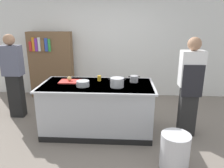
{
  "coord_description": "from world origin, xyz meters",
  "views": [
    {
      "loc": [
        0.48,
        -3.54,
        1.97
      ],
      "look_at": [
        0.25,
        0.2,
        0.85
      ],
      "focal_mm": 34.24,
      "sensor_mm": 36.0,
      "label": 1
    }
  ],
  "objects_px": {
    "stock_pot": "(117,82)",
    "person_guest": "(14,75)",
    "person_chef": "(190,85)",
    "mixing_bowl": "(83,84)",
    "bookshelf": "(51,65)",
    "onion": "(69,79)",
    "trash_bin": "(175,151)",
    "sauce_pan": "(134,79)",
    "juice_cup": "(99,78)"
  },
  "relations": [
    {
      "from": "stock_pot",
      "to": "trash_bin",
      "type": "xyz_separation_m",
      "value": [
        0.83,
        -0.82,
        -0.73
      ]
    },
    {
      "from": "juice_cup",
      "to": "bookshelf",
      "type": "relative_size",
      "value": 0.06
    },
    {
      "from": "stock_pot",
      "to": "person_guest",
      "type": "relative_size",
      "value": 0.17
    },
    {
      "from": "mixing_bowl",
      "to": "juice_cup",
      "type": "height_order",
      "value": "juice_cup"
    },
    {
      "from": "mixing_bowl",
      "to": "juice_cup",
      "type": "bearing_deg",
      "value": 56.09
    },
    {
      "from": "person_chef",
      "to": "person_guest",
      "type": "relative_size",
      "value": 1.0
    },
    {
      "from": "onion",
      "to": "person_guest",
      "type": "distance_m",
      "value": 1.32
    },
    {
      "from": "stock_pot",
      "to": "bookshelf",
      "type": "height_order",
      "value": "bookshelf"
    },
    {
      "from": "stock_pot",
      "to": "juice_cup",
      "type": "bearing_deg",
      "value": 133.95
    },
    {
      "from": "sauce_pan",
      "to": "onion",
      "type": "bearing_deg",
      "value": -177.49
    },
    {
      "from": "juice_cup",
      "to": "person_chef",
      "type": "xyz_separation_m",
      "value": [
        1.57,
        -0.24,
        -0.04
      ]
    },
    {
      "from": "stock_pot",
      "to": "bookshelf",
      "type": "xyz_separation_m",
      "value": [
        -1.78,
        1.93,
        -0.12
      ]
    },
    {
      "from": "mixing_bowl",
      "to": "person_chef",
      "type": "xyz_separation_m",
      "value": [
        1.81,
        0.11,
        -0.03
      ]
    },
    {
      "from": "stock_pot",
      "to": "person_guest",
      "type": "distance_m",
      "value": 2.23
    },
    {
      "from": "sauce_pan",
      "to": "person_guest",
      "type": "relative_size",
      "value": 0.12
    },
    {
      "from": "mixing_bowl",
      "to": "trash_bin",
      "type": "height_order",
      "value": "mixing_bowl"
    },
    {
      "from": "juice_cup",
      "to": "person_chef",
      "type": "bearing_deg",
      "value": -8.71
    },
    {
      "from": "onion",
      "to": "sauce_pan",
      "type": "height_order",
      "value": "sauce_pan"
    },
    {
      "from": "sauce_pan",
      "to": "person_chef",
      "type": "height_order",
      "value": "person_chef"
    },
    {
      "from": "juice_cup",
      "to": "person_guest",
      "type": "height_order",
      "value": "person_guest"
    },
    {
      "from": "person_chef",
      "to": "person_guest",
      "type": "bearing_deg",
      "value": 92.15
    },
    {
      "from": "trash_bin",
      "to": "person_guest",
      "type": "bearing_deg",
      "value": 153.24
    },
    {
      "from": "mixing_bowl",
      "to": "bookshelf",
      "type": "relative_size",
      "value": 0.13
    },
    {
      "from": "person_chef",
      "to": "onion",
      "type": "bearing_deg",
      "value": 97.63
    },
    {
      "from": "stock_pot",
      "to": "sauce_pan",
      "type": "distance_m",
      "value": 0.43
    },
    {
      "from": "stock_pot",
      "to": "bookshelf",
      "type": "bearing_deg",
      "value": 132.66
    },
    {
      "from": "mixing_bowl",
      "to": "onion",
      "type": "bearing_deg",
      "value": 139.37
    },
    {
      "from": "onion",
      "to": "person_chef",
      "type": "bearing_deg",
      "value": -3.91
    },
    {
      "from": "stock_pot",
      "to": "person_chef",
      "type": "height_order",
      "value": "person_chef"
    },
    {
      "from": "bookshelf",
      "to": "person_chef",
      "type": "bearing_deg",
      "value": -31.1
    },
    {
      "from": "juice_cup",
      "to": "bookshelf",
      "type": "height_order",
      "value": "bookshelf"
    },
    {
      "from": "bookshelf",
      "to": "sauce_pan",
      "type": "bearing_deg",
      "value": -38.04
    },
    {
      "from": "sauce_pan",
      "to": "bookshelf",
      "type": "xyz_separation_m",
      "value": [
        -2.07,
        1.62,
        -0.1
      ]
    },
    {
      "from": "mixing_bowl",
      "to": "trash_bin",
      "type": "bearing_deg",
      "value": -30.41
    },
    {
      "from": "stock_pot",
      "to": "juice_cup",
      "type": "height_order",
      "value": "stock_pot"
    },
    {
      "from": "trash_bin",
      "to": "stock_pot",
      "type": "bearing_deg",
      "value": 135.23
    },
    {
      "from": "sauce_pan",
      "to": "juice_cup",
      "type": "xyz_separation_m",
      "value": [
        -0.64,
        0.05,
        -0.01
      ]
    },
    {
      "from": "onion",
      "to": "person_chef",
      "type": "height_order",
      "value": "person_chef"
    },
    {
      "from": "stock_pot",
      "to": "person_chef",
      "type": "distance_m",
      "value": 1.24
    },
    {
      "from": "juice_cup",
      "to": "person_chef",
      "type": "distance_m",
      "value": 1.59
    },
    {
      "from": "person_guest",
      "to": "bookshelf",
      "type": "bearing_deg",
      "value": 175.27
    },
    {
      "from": "person_guest",
      "to": "onion",
      "type": "bearing_deg",
      "value": 82.72
    },
    {
      "from": "trash_bin",
      "to": "mixing_bowl",
      "type": "bearing_deg",
      "value": 149.59
    },
    {
      "from": "bookshelf",
      "to": "stock_pot",
      "type": "bearing_deg",
      "value": -47.34
    },
    {
      "from": "mixing_bowl",
      "to": "bookshelf",
      "type": "xyz_separation_m",
      "value": [
        -1.2,
        1.93,
        -0.09
      ]
    },
    {
      "from": "trash_bin",
      "to": "juice_cup",
      "type": "bearing_deg",
      "value": 134.85
    },
    {
      "from": "stock_pot",
      "to": "onion",
      "type": "bearing_deg",
      "value": 163.61
    },
    {
      "from": "sauce_pan",
      "to": "mixing_bowl",
      "type": "relative_size",
      "value": 0.96
    },
    {
      "from": "onion",
      "to": "trash_bin",
      "type": "xyz_separation_m",
      "value": [
        1.7,
        -1.08,
        -0.71
      ]
    },
    {
      "from": "mixing_bowl",
      "to": "stock_pot",
      "type": "bearing_deg",
      "value": -0.3
    }
  ]
}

